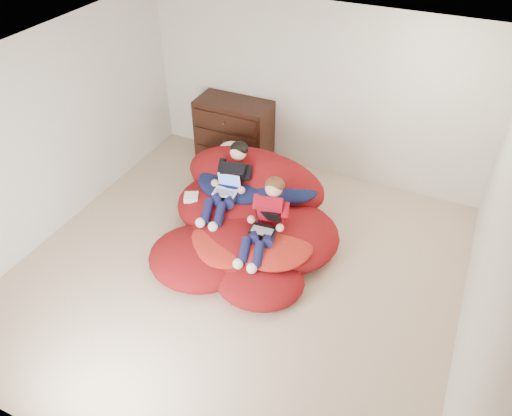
% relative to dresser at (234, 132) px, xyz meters
% --- Properties ---
extents(room_shell, '(5.10, 5.10, 2.77)m').
position_rel_dresser_xyz_m(room_shell, '(1.14, -2.20, -0.28)').
color(room_shell, tan).
rests_on(room_shell, ground).
extents(dresser, '(1.12, 0.62, 1.01)m').
position_rel_dresser_xyz_m(dresser, '(0.00, 0.00, 0.00)').
color(dresser, black).
rests_on(dresser, ground).
extents(beanbag_pile, '(2.38, 2.40, 0.90)m').
position_rel_dresser_xyz_m(beanbag_pile, '(0.96, -1.52, -0.23)').
color(beanbag_pile, maroon).
rests_on(beanbag_pile, ground).
extents(cream_pillow, '(0.47, 0.30, 0.30)m').
position_rel_dresser_xyz_m(cream_pillow, '(0.36, -0.69, 0.12)').
color(cream_pillow, silver).
rests_on(cream_pillow, beanbag_pile).
extents(older_boy, '(0.40, 1.09, 0.72)m').
position_rel_dresser_xyz_m(older_boy, '(0.65, -1.40, 0.18)').
color(older_boy, black).
rests_on(older_boy, beanbag_pile).
extents(younger_boy, '(0.39, 0.99, 0.73)m').
position_rel_dresser_xyz_m(younger_boy, '(1.35, -1.84, 0.14)').
color(younger_boy, '#B10F20').
rests_on(younger_boy, beanbag_pile).
extents(laptop_white, '(0.31, 0.28, 0.22)m').
position_rel_dresser_xyz_m(laptop_white, '(0.65, -1.48, 0.12)').
color(laptop_white, white).
rests_on(laptop_white, older_boy).
extents(laptop_black, '(0.31, 0.33, 0.20)m').
position_rel_dresser_xyz_m(laptop_black, '(1.35, -1.87, 0.05)').
color(laptop_black, black).
rests_on(laptop_black, younger_boy).
extents(power_adapter, '(0.24, 0.24, 0.07)m').
position_rel_dresser_xyz_m(power_adapter, '(0.20, -1.63, -0.08)').
color(power_adapter, white).
rests_on(power_adapter, beanbag_pile).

